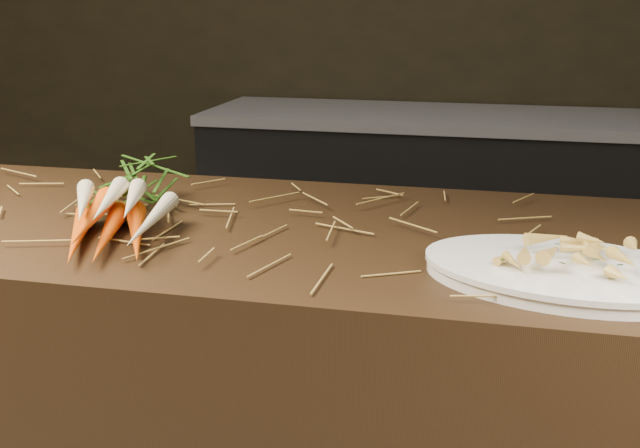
% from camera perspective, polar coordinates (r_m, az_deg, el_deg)
% --- Properties ---
extents(main_counter, '(2.40, 0.70, 0.90)m').
position_cam_1_polar(main_counter, '(1.65, -9.87, -14.88)').
color(main_counter, black).
rests_on(main_counter, ground).
extents(back_counter, '(1.82, 0.62, 0.84)m').
position_cam_1_polar(back_counter, '(3.30, 8.02, 0.62)').
color(back_counter, black).
rests_on(back_counter, ground).
extents(straw_bedding, '(1.40, 0.60, 0.02)m').
position_cam_1_polar(straw_bedding, '(1.47, -10.72, 0.71)').
color(straw_bedding, '#A2883B').
rests_on(straw_bedding, main_counter).
extents(root_veg_bunch, '(0.33, 0.53, 0.10)m').
position_cam_1_polar(root_veg_bunch, '(1.47, -14.16, 2.02)').
color(root_veg_bunch, '#C43C07').
rests_on(root_veg_bunch, main_counter).
extents(serving_platter, '(0.44, 0.34, 0.02)m').
position_cam_1_polar(serving_platter, '(1.18, 16.89, -3.45)').
color(serving_platter, white).
rests_on(serving_platter, main_counter).
extents(roasted_veg_heap, '(0.22, 0.18, 0.04)m').
position_cam_1_polar(roasted_veg_heap, '(1.17, 17.02, -1.96)').
color(roasted_veg_heap, gold).
rests_on(roasted_veg_heap, serving_platter).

